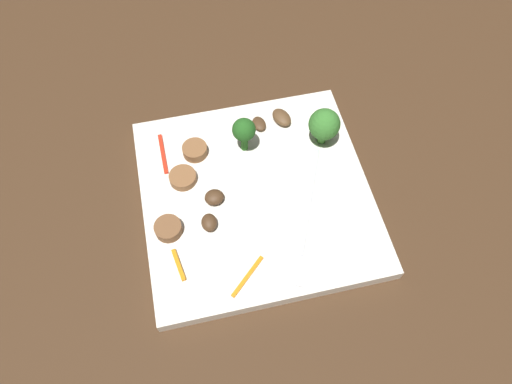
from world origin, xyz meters
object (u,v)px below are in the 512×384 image
(broccoli_floret_1, at_px, (242,131))
(sausage_slice_1, at_px, (183,178))
(sausage_slice_2, at_px, (195,150))
(mushroom_2, at_px, (259,124))
(plate, at_px, (256,196))
(mushroom_1, at_px, (282,117))
(mushroom_0, at_px, (214,197))
(pepper_strip_2, at_px, (178,265))
(pepper_strip_1, at_px, (248,276))
(broccoli_floret_0, at_px, (324,125))
(fork, at_px, (306,223))
(mushroom_3, at_px, (209,223))
(pepper_strip_0, at_px, (163,154))
(sausage_slice_0, at_px, (168,229))

(broccoli_floret_1, relative_size, sausage_slice_1, 1.58)
(sausage_slice_2, xyz_separation_m, mushroom_2, (-0.02, 0.09, -0.00))
(plate, bearing_deg, mushroom_1, 150.23)
(mushroom_0, height_order, pepper_strip_2, mushroom_0)
(sausage_slice_2, distance_m, pepper_strip_1, 0.18)
(broccoli_floret_0, height_order, sausage_slice_2, broccoli_floret_0)
(fork, bearing_deg, sausage_slice_2, -115.63)
(mushroom_0, bearing_deg, fork, 60.85)
(mushroom_3, bearing_deg, mushroom_2, 145.56)
(pepper_strip_0, bearing_deg, sausage_slice_0, -3.37)
(broccoli_floret_0, bearing_deg, mushroom_0, -69.37)
(fork, relative_size, pepper_strip_1, 3.11)
(broccoli_floret_1, relative_size, pepper_strip_0, 0.87)
(fork, xyz_separation_m, pepper_strip_0, (-0.13, -0.15, -0.00))
(sausage_slice_1, bearing_deg, mushroom_3, 17.17)
(broccoli_floret_0, xyz_separation_m, pepper_strip_0, (-0.02, -0.20, -0.03))
(plate, distance_m, pepper_strip_1, 0.11)
(fork, distance_m, sausage_slice_1, 0.16)
(broccoli_floret_1, xyz_separation_m, pepper_strip_0, (-0.01, -0.10, -0.03))
(sausage_slice_0, xyz_separation_m, mushroom_2, (-0.12, 0.13, -0.00))
(sausage_slice_0, bearing_deg, sausage_slice_1, 158.20)
(fork, height_order, mushroom_2, mushroom_2)
(broccoli_floret_1, bearing_deg, mushroom_0, -35.65)
(plate, distance_m, pepper_strip_0, 0.13)
(broccoli_floret_1, distance_m, pepper_strip_0, 0.11)
(mushroom_0, height_order, pepper_strip_0, mushroom_0)
(plate, xyz_separation_m, broccoli_floret_0, (-0.06, 0.10, 0.04))
(pepper_strip_0, bearing_deg, broccoli_floret_0, 83.39)
(sausage_slice_0, relative_size, pepper_strip_0, 0.52)
(sausage_slice_1, height_order, sausage_slice_2, sausage_slice_2)
(broccoli_floret_0, distance_m, broccoli_floret_1, 0.10)
(sausage_slice_2, height_order, pepper_strip_1, sausage_slice_2)
(plate, height_order, pepper_strip_1, pepper_strip_1)
(fork, height_order, pepper_strip_2, same)
(sausage_slice_0, xyz_separation_m, pepper_strip_0, (-0.11, 0.01, -0.01))
(fork, xyz_separation_m, broccoli_floret_0, (-0.11, 0.05, 0.03))
(plate, xyz_separation_m, fork, (0.05, 0.05, 0.01))
(broccoli_floret_0, bearing_deg, pepper_strip_1, -39.54)
(sausage_slice_1, height_order, pepper_strip_0, sausage_slice_1)
(pepper_strip_0, bearing_deg, broccoli_floret_1, 82.83)
(sausage_slice_2, distance_m, pepper_strip_2, 0.15)
(sausage_slice_1, relative_size, sausage_slice_2, 1.06)
(pepper_strip_2, bearing_deg, pepper_strip_1, 67.42)
(broccoli_floret_0, distance_m, mushroom_0, 0.16)
(sausage_slice_0, bearing_deg, pepper_strip_1, 45.83)
(sausage_slice_0, bearing_deg, pepper_strip_0, 176.63)
(fork, height_order, mushroom_3, mushroom_3)
(sausage_slice_1, bearing_deg, pepper_strip_1, 19.93)
(pepper_strip_1, bearing_deg, mushroom_1, 156.14)
(plate, xyz_separation_m, pepper_strip_0, (-0.08, -0.10, 0.01))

